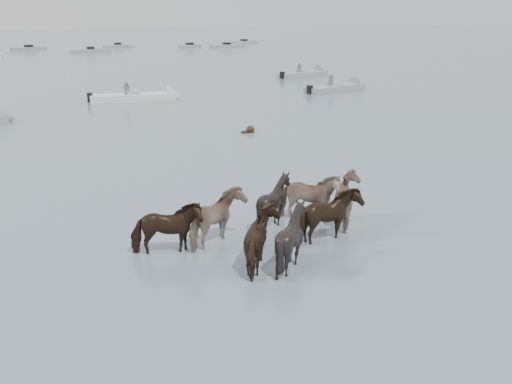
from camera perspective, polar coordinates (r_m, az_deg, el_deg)
ground at (r=13.94m, az=7.86°, el=-7.37°), size 400.00×400.00×0.00m
pony_herd at (r=15.08m, az=2.33°, el=-2.61°), size 7.15×3.92×1.59m
swimming_pony at (r=28.99m, az=-0.64°, el=6.14°), size 0.72×0.44×0.44m
motorboat_c at (r=40.37m, az=-10.97°, el=9.24°), size 6.28×3.42×1.92m
motorboat_d at (r=45.11m, az=8.53°, el=10.21°), size 5.70×1.82×1.92m
motorboat_e at (r=54.63m, az=5.26°, el=11.57°), size 5.48×1.84×1.92m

